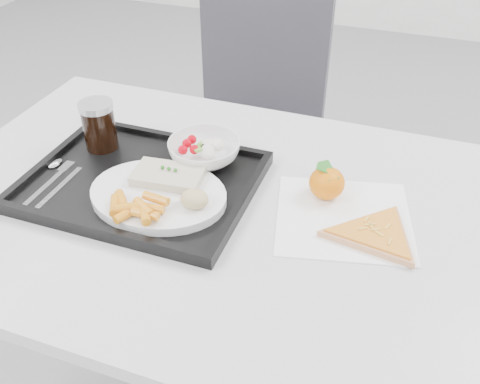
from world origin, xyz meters
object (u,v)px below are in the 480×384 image
dinner_plate (158,195)px  salad_bowl (204,151)px  chair (251,124)px  pizza_slice (376,234)px  tray (142,183)px  tangerine (327,183)px  table (220,228)px  cola_glass (99,125)px

dinner_plate → salad_bowl: salad_bowl is taller
chair → salad_bowl: 0.62m
dinner_plate → pizza_slice: size_ratio=1.02×
tray → salad_bowl: 0.15m
dinner_plate → tangerine: tangerine is taller
tray → pizza_slice: tray is taller
chair → tangerine: 0.72m
dinner_plate → pizza_slice: (0.41, 0.04, -0.01)m
table → dinner_plate: (-0.11, -0.05, 0.09)m
table → dinner_plate: size_ratio=4.44×
salad_bowl → tangerine: 0.27m
chair → dinner_plate: chair is taller
chair → salad_bowl: bearing=-81.5°
cola_glass → table: bearing=-14.4°
table → salad_bowl: salad_bowl is taller
table → pizza_slice: 0.31m
tangerine → pizza_slice: (0.11, -0.09, -0.02)m
salad_bowl → dinner_plate: bearing=-101.7°
chair → pizza_slice: (0.46, -0.67, 0.22)m
tray → dinner_plate: dinner_plate is taller
chair → tangerine: size_ratio=10.75×
table → cola_glass: bearing=165.6°
tray → cola_glass: cola_glass is taller
pizza_slice → dinner_plate: bearing=-174.0°
table → pizza_slice: bearing=-1.0°
tray → pizza_slice: (0.47, -0.00, 0.00)m
cola_glass → tangerine: (0.50, 0.01, -0.04)m
dinner_plate → tray: bearing=144.4°
tangerine → cola_glass: bearing=-179.4°
pizza_slice → table: bearing=179.0°
salad_bowl → pizza_slice: (0.38, -0.11, -0.03)m
tangerine → pizza_slice: tangerine is taller
cola_glass → tangerine: cola_glass is taller
table → pizza_slice: pizza_slice is taller
dinner_plate → salad_bowl: bearing=78.3°
salad_bowl → cola_glass: 0.24m
tray → pizza_slice: 0.47m
chair → cola_glass: size_ratio=8.61×
salad_bowl → pizza_slice: bearing=-16.3°
chair → tray: size_ratio=2.07×
dinner_plate → salad_bowl: 0.16m
tangerine → tray: bearing=-165.9°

